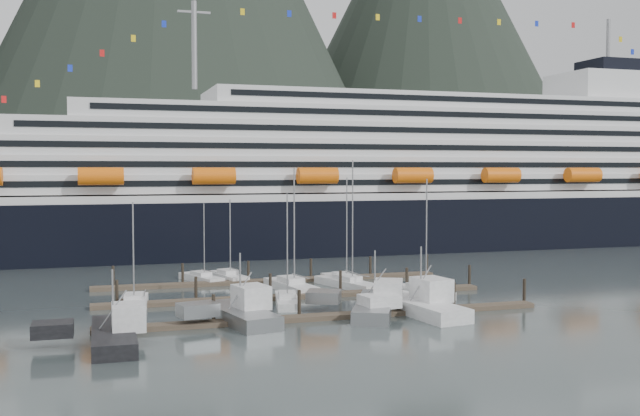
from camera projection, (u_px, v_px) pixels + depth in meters
The scene contains 18 objects.
ground at pixel (344, 300), 89.24m from camera, with size 1600.00×1600.00×0.00m, color #434F4F.
mountains at pixel (182, 1), 657.58m from camera, with size 870.00×440.00×420.00m.
cruise_ship at pixel (396, 187), 149.90m from camera, with size 210.00×30.40×50.30m.
dock_near at pixel (330, 316), 78.28m from camera, with size 48.18×2.28×3.20m.
dock_mid at pixel (297, 296), 90.68m from camera, with size 48.18×2.28×3.20m.
dock_far at pixel (272, 280), 103.08m from camera, with size 48.18×2.28×3.20m.
sailboat_a at pixel (135, 304), 84.20m from camera, with size 3.74×9.70×12.48m.
sailboat_b at pixel (287, 301), 86.27m from camera, with size 4.36×9.78×13.32m.
sailboat_c at pixel (291, 287), 96.40m from camera, with size 4.87×11.25×16.42m.
sailboat_d at pixel (347, 284), 98.87m from camera, with size 6.09×11.78×17.29m.
sailboat_e at pixel (201, 279), 104.13m from camera, with size 5.41×9.18×11.31m.
sailboat_f at pixel (228, 277), 105.23m from camera, with size 4.72×9.15×11.87m.
sailboat_g at pixel (344, 281), 101.53m from camera, with size 3.39×10.67×14.96m.
sailboat_h at pixel (421, 293), 91.94m from camera, with size 5.67×9.65×14.95m.
trawler_a at pixel (111, 334), 66.86m from camera, with size 9.69×13.48×7.40m.
trawler_b at pixel (239, 313), 76.20m from camera, with size 9.82×12.65×7.89m.
trawler_c at pixel (373, 304), 81.35m from camera, with size 12.24×14.95×7.55m.
trawler_d at pixel (419, 305), 80.63m from camera, with size 10.39×13.97×8.11m.
Camera 1 is at (-28.92, -83.73, 15.68)m, focal length 42.00 mm.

